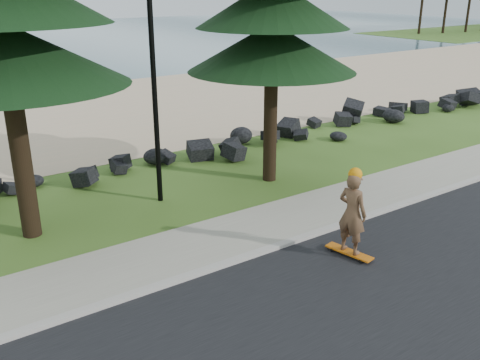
% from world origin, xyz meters
% --- Properties ---
extents(ground, '(160.00, 160.00, 0.00)m').
position_xyz_m(ground, '(0.00, 0.00, 0.00)').
color(ground, '#36541A').
rests_on(ground, ground).
extents(road, '(160.00, 7.00, 0.02)m').
position_xyz_m(road, '(0.00, -4.50, 0.01)').
color(road, black).
rests_on(road, ground).
extents(kerb, '(160.00, 0.20, 0.10)m').
position_xyz_m(kerb, '(0.00, -0.90, 0.05)').
color(kerb, '#ABA49A').
rests_on(kerb, ground).
extents(sidewalk, '(160.00, 2.00, 0.08)m').
position_xyz_m(sidewalk, '(0.00, 0.20, 0.04)').
color(sidewalk, gray).
rests_on(sidewalk, ground).
extents(beach_sand, '(160.00, 15.00, 0.01)m').
position_xyz_m(beach_sand, '(0.00, 14.50, 0.01)').
color(beach_sand, '#D2B08C').
rests_on(beach_sand, ground).
extents(seawall_boulders, '(60.00, 2.40, 1.10)m').
position_xyz_m(seawall_boulders, '(0.00, 5.60, 0.00)').
color(seawall_boulders, black).
rests_on(seawall_boulders, ground).
extents(lamp_post, '(0.25, 0.14, 8.14)m').
position_xyz_m(lamp_post, '(0.00, 3.20, 4.13)').
color(lamp_post, black).
rests_on(lamp_post, ground).
extents(skateboarder, '(0.56, 1.13, 2.05)m').
position_xyz_m(skateboarder, '(1.94, -2.09, 1.03)').
color(skateboarder, '#B9590A').
rests_on(skateboarder, ground).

